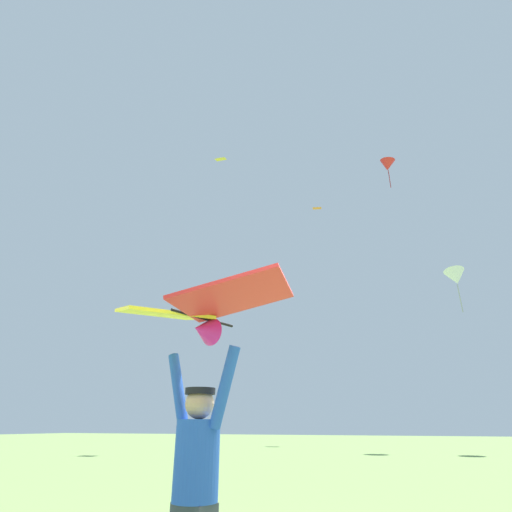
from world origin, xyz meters
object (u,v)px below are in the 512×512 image
(distant_kite_red_far_center, at_px, (387,165))
(distant_kite_yellow_high_left, at_px, (220,159))
(held_stunt_kite, at_px, (197,311))
(distant_kite_orange_mid_right, at_px, (317,208))
(distant_kite_white_mid_left, at_px, (456,277))
(kite_flyer_person, at_px, (196,484))

(distant_kite_red_far_center, relative_size, distant_kite_yellow_high_left, 2.38)
(held_stunt_kite, distance_m, distant_kite_red_far_center, 33.43)
(distant_kite_red_far_center, bearing_deg, distant_kite_orange_mid_right, 143.09)
(held_stunt_kite, xyz_separation_m, distant_kite_red_far_center, (2.13, 27.20, 19.32))
(held_stunt_kite, xyz_separation_m, distant_kite_white_mid_left, (5.05, 23.55, 7.66))
(distant_kite_white_mid_left, bearing_deg, distant_kite_yellow_high_left, -171.09)
(distant_kite_red_far_center, height_order, distant_kite_white_mid_left, distant_kite_red_far_center)
(distant_kite_white_mid_left, height_order, distant_kite_orange_mid_right, distant_kite_orange_mid_right)
(kite_flyer_person, bearing_deg, distant_kite_orange_mid_right, 98.97)
(held_stunt_kite, bearing_deg, distant_kite_orange_mid_right, 98.90)
(held_stunt_kite, bearing_deg, distant_kite_yellow_high_left, 116.52)
(held_stunt_kite, height_order, distant_kite_white_mid_left, distant_kite_white_mid_left)
(kite_flyer_person, xyz_separation_m, distant_kite_yellow_high_left, (-10.56, 21.02, 20.38))
(distant_kite_yellow_high_left, distance_m, distant_kite_orange_mid_right, 12.75)
(held_stunt_kite, xyz_separation_m, distant_kite_orange_mid_right, (-5.11, 32.64, 19.60))
(distant_kite_white_mid_left, bearing_deg, held_stunt_kite, -102.10)
(held_stunt_kite, distance_m, distant_kite_white_mid_left, 25.27)
(distant_kite_yellow_high_left, bearing_deg, distant_kite_red_far_center, 25.71)
(distant_kite_red_far_center, bearing_deg, distant_kite_yellow_high_left, -154.29)
(distant_kite_red_far_center, relative_size, distant_kite_orange_mid_right, 2.30)
(distant_kite_red_far_center, distance_m, distant_kite_yellow_high_left, 14.05)
(distant_kite_yellow_high_left, relative_size, distant_kite_orange_mid_right, 0.97)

